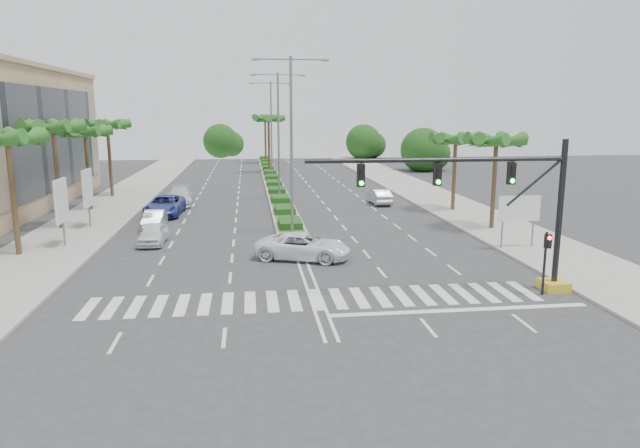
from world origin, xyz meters
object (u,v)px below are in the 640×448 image
(car_parked_a, at_px, (153,234))
(car_parked_d, at_px, (180,196))
(car_crossing, at_px, (304,246))
(car_right, at_px, (379,196))
(car_parked_b, at_px, (154,219))
(car_parked_c, at_px, (165,205))

(car_parked_a, bearing_deg, car_parked_d, 92.16)
(car_parked_a, distance_m, car_parked_d, 16.03)
(car_crossing, xyz_separation_m, car_right, (8.92, 19.18, -0.06))
(car_crossing, bearing_deg, car_right, -5.00)
(car_parked_b, xyz_separation_m, car_crossing, (10.01, -10.28, 0.11))
(car_parked_b, xyz_separation_m, car_parked_c, (0.03, 5.34, 0.17))
(car_parked_b, distance_m, car_parked_d, 10.84)
(car_parked_c, distance_m, car_parked_d, 5.51)
(car_crossing, distance_m, car_right, 21.15)
(car_parked_d, bearing_deg, car_parked_c, -100.18)
(car_parked_d, bearing_deg, car_parked_a, -93.62)
(car_parked_b, bearing_deg, car_right, 25.54)
(car_parked_b, distance_m, car_crossing, 14.35)
(car_parked_a, distance_m, car_crossing, 10.58)
(car_right, bearing_deg, car_parked_b, 23.74)
(car_parked_d, height_order, car_right, car_parked_d)
(car_parked_c, bearing_deg, car_right, 12.84)
(car_parked_a, height_order, car_parked_b, car_parked_a)
(car_parked_c, relative_size, car_parked_d, 1.09)
(car_parked_d, bearing_deg, car_right, -9.96)
(car_parked_d, distance_m, car_right, 18.40)
(car_parked_b, xyz_separation_m, car_right, (18.93, 8.90, 0.05))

